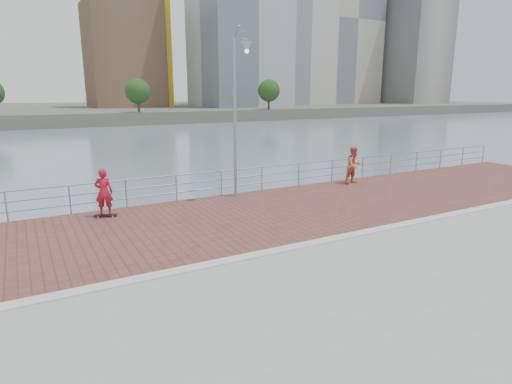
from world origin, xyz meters
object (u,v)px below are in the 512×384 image
guardrail (199,182)px  street_lamp (240,84)px  bystander (354,165)px  skateboarder (104,192)px

guardrail → street_lamp: size_ratio=5.84×
guardrail → bystander: 7.83m
skateboarder → bystander: (11.84, 0.09, -0.01)m
guardrail → street_lamp: bearing=-33.7°
guardrail → bystander: bearing=-7.0°
skateboarder → bystander: 11.84m
street_lamp → bystander: size_ratio=3.63×
guardrail → bystander: size_ratio=21.18×
street_lamp → bystander: 7.35m
street_lamp → bystander: (6.28, 0.03, -3.81)m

